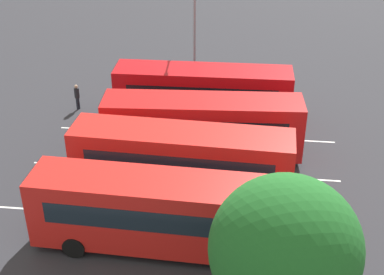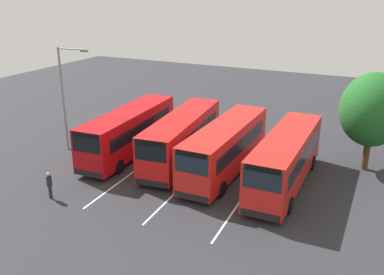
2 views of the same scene
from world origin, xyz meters
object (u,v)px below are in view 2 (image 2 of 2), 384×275
bus_far_left (129,131)px  depot_tree (373,110)px  bus_center_right (225,147)px  bus_far_right (286,159)px  street_lamp (65,92)px  pedestrian (49,183)px  bus_center_left (182,137)px

bus_far_left → depot_tree: depot_tree is taller
bus_center_right → bus_far_right: 4.16m
street_lamp → depot_tree: 21.74m
bus_far_right → depot_tree: bearing=138.4°
pedestrian → street_lamp: (-6.86, -4.42, 3.54)m
depot_tree → bus_center_right: bearing=-61.0°
bus_far_left → depot_tree: (-4.76, 16.22, 2.43)m
pedestrian → street_lamp: size_ratio=0.21×
bus_center_left → bus_far_right: size_ratio=1.02×
bus_center_left → bus_far_left: bearing=-88.5°
bus_center_left → depot_tree: (-4.22, 12.07, 2.43)m
bus_far_left → pedestrian: bus_far_left is taller
bus_far_right → street_lamp: size_ratio=1.34×
bus_center_right → street_lamp: street_lamp is taller
pedestrian → depot_tree: (-12.83, 16.48, 3.28)m
bus_far_right → bus_center_left: bearing=-96.2°
bus_center_left → bus_center_right: bearing=75.6°
bus_far_left → pedestrian: 8.11m
depot_tree → bus_center_left: bearing=-70.7°
bus_center_left → pedestrian: bearing=-33.2°
bus_far_left → bus_center_right: same height
bus_center_right → depot_tree: 10.06m
bus_far_left → bus_far_right: bearing=85.5°
bus_center_left → bus_far_right: same height
bus_far_right → bus_center_right: bearing=-94.0°
bus_far_left → street_lamp: street_lamp is taller
bus_far_left → bus_center_right: (-0.03, 7.69, 0.00)m
bus_center_left → depot_tree: 13.01m
bus_far_right → depot_tree: depot_tree is taller
bus_center_right → pedestrian: bearing=-44.6°
bus_center_left → street_lamp: 9.40m
pedestrian → depot_tree: size_ratio=0.25×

